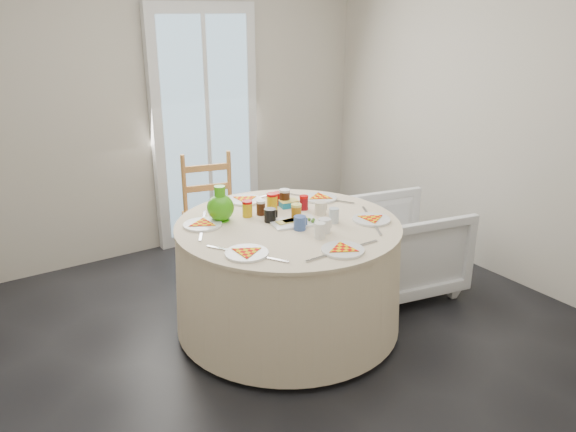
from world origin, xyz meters
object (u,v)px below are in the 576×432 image
wooden_chair (213,218)px  green_pitcher (220,203)px  armchair (403,241)px  table (288,276)px

wooden_chair → green_pitcher: green_pitcher is taller
wooden_chair → armchair: size_ratio=1.26×
table → wooden_chair: size_ratio=1.53×
table → green_pitcher: green_pitcher is taller
armchair → green_pitcher: (-1.38, 0.29, 0.48)m
green_pitcher → armchair: bearing=-27.1°
wooden_chair → armchair: wooden_chair is taller
wooden_chair → green_pitcher: 0.91m
table → armchair: bearing=-0.5°
table → armchair: size_ratio=1.93×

